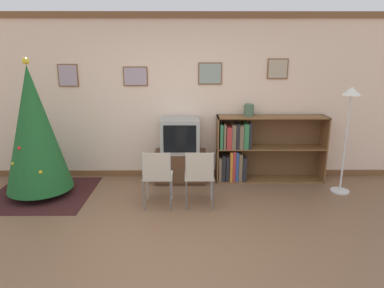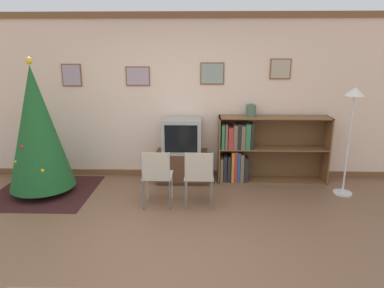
{
  "view_description": "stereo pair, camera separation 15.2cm",
  "coord_description": "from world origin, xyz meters",
  "px_view_note": "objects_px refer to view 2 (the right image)",
  "views": [
    {
      "loc": [
        0.23,
        -3.34,
        2.1
      ],
      "look_at": [
        0.25,
        1.27,
        0.85
      ],
      "focal_mm": 32.0,
      "sensor_mm": 36.0,
      "label": 1
    },
    {
      "loc": [
        0.38,
        -3.34,
        2.1
      ],
      "look_at": [
        0.25,
        1.27,
        0.85
      ],
      "focal_mm": 32.0,
      "sensor_mm": 36.0,
      "label": 2
    }
  ],
  "objects_px": {
    "television": "(182,135)",
    "standing_lamp": "(352,114)",
    "christmas_tree": "(37,128)",
    "folding_chair_left": "(157,175)",
    "vase": "(251,110)",
    "folding_chair_right": "(199,175)",
    "bookshelf": "(252,150)",
    "tv_console": "(182,166)"
  },
  "relations": [
    {
      "from": "folding_chair_left",
      "to": "television",
      "type": "bearing_deg",
      "value": 73.83
    },
    {
      "from": "vase",
      "to": "standing_lamp",
      "type": "bearing_deg",
      "value": -23.13
    },
    {
      "from": "christmas_tree",
      "to": "folding_chair_right",
      "type": "height_order",
      "value": "christmas_tree"
    },
    {
      "from": "standing_lamp",
      "to": "television",
      "type": "bearing_deg",
      "value": 169.46
    },
    {
      "from": "folding_chair_left",
      "to": "bookshelf",
      "type": "height_order",
      "value": "bookshelf"
    },
    {
      "from": "vase",
      "to": "standing_lamp",
      "type": "relative_size",
      "value": 0.12
    },
    {
      "from": "christmas_tree",
      "to": "standing_lamp",
      "type": "xyz_separation_m",
      "value": [
        4.57,
        0.08,
        0.23
      ]
    },
    {
      "from": "bookshelf",
      "to": "vase",
      "type": "relative_size",
      "value": 9.09
    },
    {
      "from": "television",
      "to": "standing_lamp",
      "type": "relative_size",
      "value": 0.39
    },
    {
      "from": "bookshelf",
      "to": "standing_lamp",
      "type": "distance_m",
      "value": 1.6
    },
    {
      "from": "tv_console",
      "to": "standing_lamp",
      "type": "relative_size",
      "value": 0.52
    },
    {
      "from": "christmas_tree",
      "to": "folding_chair_right",
      "type": "distance_m",
      "value": 2.48
    },
    {
      "from": "folding_chair_right",
      "to": "vase",
      "type": "bearing_deg",
      "value": 53.3
    },
    {
      "from": "christmas_tree",
      "to": "standing_lamp",
      "type": "height_order",
      "value": "christmas_tree"
    },
    {
      "from": "folding_chair_left",
      "to": "bookshelf",
      "type": "distance_m",
      "value": 1.79
    },
    {
      "from": "christmas_tree",
      "to": "folding_chair_left",
      "type": "relative_size",
      "value": 2.46
    },
    {
      "from": "tv_console",
      "to": "folding_chair_right",
      "type": "height_order",
      "value": "folding_chair_right"
    },
    {
      "from": "tv_console",
      "to": "television",
      "type": "height_order",
      "value": "television"
    },
    {
      "from": "television",
      "to": "vase",
      "type": "bearing_deg",
      "value": 6.18
    },
    {
      "from": "bookshelf",
      "to": "standing_lamp",
      "type": "bearing_deg",
      "value": -21.78
    },
    {
      "from": "television",
      "to": "standing_lamp",
      "type": "distance_m",
      "value": 2.56
    },
    {
      "from": "christmas_tree",
      "to": "folding_chair_left",
      "type": "xyz_separation_m",
      "value": [
        1.81,
        -0.45,
        -0.54
      ]
    },
    {
      "from": "christmas_tree",
      "to": "folding_chair_left",
      "type": "height_order",
      "value": "christmas_tree"
    },
    {
      "from": "christmas_tree",
      "to": "vase",
      "type": "distance_m",
      "value": 3.28
    },
    {
      "from": "vase",
      "to": "folding_chair_left",
      "type": "bearing_deg",
      "value": -141.61
    },
    {
      "from": "christmas_tree",
      "to": "bookshelf",
      "type": "bearing_deg",
      "value": 10.6
    },
    {
      "from": "folding_chair_left",
      "to": "standing_lamp",
      "type": "height_order",
      "value": "standing_lamp"
    },
    {
      "from": "folding_chair_left",
      "to": "vase",
      "type": "relative_size",
      "value": 4.19
    },
    {
      "from": "folding_chair_left",
      "to": "vase",
      "type": "bearing_deg",
      "value": 38.39
    },
    {
      "from": "christmas_tree",
      "to": "bookshelf",
      "type": "distance_m",
      "value": 3.34
    },
    {
      "from": "television",
      "to": "christmas_tree",
      "type": "bearing_deg",
      "value": -165.58
    },
    {
      "from": "television",
      "to": "vase",
      "type": "xyz_separation_m",
      "value": [
        1.12,
        0.12,
        0.4
      ]
    },
    {
      "from": "christmas_tree",
      "to": "vase",
      "type": "xyz_separation_m",
      "value": [
        3.21,
        0.66,
        0.18
      ]
    },
    {
      "from": "tv_console",
      "to": "standing_lamp",
      "type": "xyz_separation_m",
      "value": [
        2.48,
        -0.46,
        0.98
      ]
    },
    {
      "from": "tv_console",
      "to": "folding_chair_left",
      "type": "distance_m",
      "value": 1.06
    },
    {
      "from": "folding_chair_left",
      "to": "folding_chair_right",
      "type": "xyz_separation_m",
      "value": [
        0.57,
        0.0,
        0.0
      ]
    },
    {
      "from": "television",
      "to": "folding_chair_left",
      "type": "relative_size",
      "value": 0.76
    },
    {
      "from": "tv_console",
      "to": "vase",
      "type": "height_order",
      "value": "vase"
    },
    {
      "from": "television",
      "to": "bookshelf",
      "type": "relative_size",
      "value": 0.35
    },
    {
      "from": "folding_chair_left",
      "to": "tv_console",
      "type": "bearing_deg",
      "value": 73.87
    },
    {
      "from": "folding_chair_right",
      "to": "bookshelf",
      "type": "bearing_deg",
      "value": 50.82
    },
    {
      "from": "bookshelf",
      "to": "standing_lamp",
      "type": "relative_size",
      "value": 1.1
    }
  ]
}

